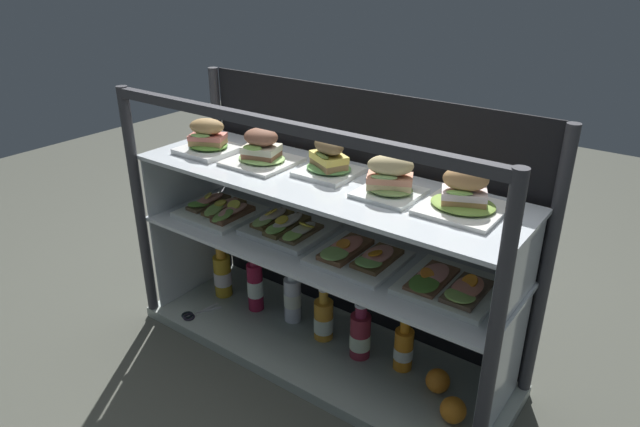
{
  "coord_description": "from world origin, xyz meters",
  "views": [
    {
      "loc": [
        0.96,
        -1.31,
        1.28
      ],
      "look_at": [
        0.0,
        0.0,
        0.54
      ],
      "focal_mm": 31.86,
      "sensor_mm": 36.0,
      "label": 1
    }
  ],
  "objects_px": {
    "plated_roll_sandwich_near_right_corner": "(208,140)",
    "open_sandwich_tray_right_of_center": "(359,255)",
    "juice_bottle_near_post": "(404,348)",
    "kitchen_scissors": "(192,315)",
    "plated_roll_sandwich_far_right": "(329,160)",
    "juice_bottle_front_right_end": "(360,335)",
    "open_sandwich_tray_mid_right": "(221,210)",
    "open_sandwich_tray_center": "(287,227)",
    "orange_fruit_beside_bottles": "(438,381)",
    "plated_roll_sandwich_mid_right": "(261,151)",
    "juice_bottle_front_left_end": "(223,274)",
    "juice_bottle_back_right": "(293,297)",
    "juice_bottle_tucked_behind": "(324,319)",
    "plated_roll_sandwich_mid_left": "(390,180)",
    "orange_fruit_near_left_post": "(453,410)",
    "open_sandwich_tray_far_right": "(449,285)",
    "plated_roll_sandwich_left_of_center": "(464,196)",
    "juice_bottle_front_fourth": "(255,285)"
  },
  "relations": [
    {
      "from": "open_sandwich_tray_center",
      "to": "open_sandwich_tray_mid_right",
      "type": "bearing_deg",
      "value": -173.56
    },
    {
      "from": "plated_roll_sandwich_mid_right",
      "to": "open_sandwich_tray_right_of_center",
      "type": "bearing_deg",
      "value": -0.12
    },
    {
      "from": "plated_roll_sandwich_far_right",
      "to": "juice_bottle_near_post",
      "type": "xyz_separation_m",
      "value": [
        0.29,
        0.01,
        -0.59
      ]
    },
    {
      "from": "juice_bottle_back_right",
      "to": "juice_bottle_tucked_behind",
      "type": "height_order",
      "value": "juice_bottle_back_right"
    },
    {
      "from": "juice_bottle_front_left_end",
      "to": "juice_bottle_front_right_end",
      "type": "relative_size",
      "value": 1.06
    },
    {
      "from": "plated_roll_sandwich_left_of_center",
      "to": "orange_fruit_beside_bottles",
      "type": "relative_size",
      "value": 2.76
    },
    {
      "from": "plated_roll_sandwich_mid_right",
      "to": "plated_roll_sandwich_mid_left",
      "type": "distance_m",
      "value": 0.47
    },
    {
      "from": "open_sandwich_tray_right_of_center",
      "to": "open_sandwich_tray_far_right",
      "type": "height_order",
      "value": "open_sandwich_tray_far_right"
    },
    {
      "from": "orange_fruit_beside_bottles",
      "to": "plated_roll_sandwich_mid_right",
      "type": "bearing_deg",
      "value": -177.72
    },
    {
      "from": "juice_bottle_front_right_end",
      "to": "kitchen_scissors",
      "type": "xyz_separation_m",
      "value": [
        -0.63,
        -0.18,
        -0.08
      ]
    },
    {
      "from": "juice_bottle_front_left_end",
      "to": "juice_bottle_tucked_behind",
      "type": "bearing_deg",
      "value": 1.14
    },
    {
      "from": "plated_roll_sandwich_mid_left",
      "to": "open_sandwich_tray_mid_right",
      "type": "xyz_separation_m",
      "value": [
        -0.67,
        -0.03,
        -0.26
      ]
    },
    {
      "from": "plated_roll_sandwich_near_right_corner",
      "to": "juice_bottle_near_post",
      "type": "height_order",
      "value": "plated_roll_sandwich_near_right_corner"
    },
    {
      "from": "plated_roll_sandwich_near_right_corner",
      "to": "juice_bottle_tucked_behind",
      "type": "bearing_deg",
      "value": 7.3
    },
    {
      "from": "plated_roll_sandwich_near_right_corner",
      "to": "open_sandwich_tray_mid_right",
      "type": "relative_size",
      "value": 0.69
    },
    {
      "from": "plated_roll_sandwich_near_right_corner",
      "to": "open_sandwich_tray_right_of_center",
      "type": "bearing_deg",
      "value": 1.82
    },
    {
      "from": "plated_roll_sandwich_far_right",
      "to": "juice_bottle_near_post",
      "type": "bearing_deg",
      "value": 2.37
    },
    {
      "from": "juice_bottle_near_post",
      "to": "kitchen_scissors",
      "type": "distance_m",
      "value": 0.81
    },
    {
      "from": "orange_fruit_near_left_post",
      "to": "juice_bottle_near_post",
      "type": "bearing_deg",
      "value": 152.37
    },
    {
      "from": "juice_bottle_front_fourth",
      "to": "orange_fruit_near_left_post",
      "type": "height_order",
      "value": "juice_bottle_front_fourth"
    },
    {
      "from": "plated_roll_sandwich_far_right",
      "to": "juice_bottle_front_right_end",
      "type": "xyz_separation_m",
      "value": [
        0.15,
        -0.02,
        -0.58
      ]
    },
    {
      "from": "plated_roll_sandwich_mid_left",
      "to": "juice_bottle_front_right_end",
      "type": "bearing_deg",
      "value": 170.75
    },
    {
      "from": "plated_roll_sandwich_near_right_corner",
      "to": "kitchen_scissors",
      "type": "distance_m",
      "value": 0.67
    },
    {
      "from": "juice_bottle_front_right_end",
      "to": "open_sandwich_tray_mid_right",
      "type": "bearing_deg",
      "value": -175.94
    },
    {
      "from": "plated_roll_sandwich_mid_right",
      "to": "orange_fruit_beside_bottles",
      "type": "height_order",
      "value": "plated_roll_sandwich_mid_right"
    },
    {
      "from": "juice_bottle_back_right",
      "to": "juice_bottle_front_right_end",
      "type": "relative_size",
      "value": 1.11
    },
    {
      "from": "juice_bottle_front_fourth",
      "to": "juice_bottle_front_left_end",
      "type": "bearing_deg",
      "value": -179.3
    },
    {
      "from": "juice_bottle_front_fourth",
      "to": "orange_fruit_near_left_post",
      "type": "bearing_deg",
      "value": -6.1
    },
    {
      "from": "plated_roll_sandwich_far_right",
      "to": "open_sandwich_tray_right_of_center",
      "type": "relative_size",
      "value": 0.66
    },
    {
      "from": "open_sandwich_tray_mid_right",
      "to": "juice_bottle_near_post",
      "type": "distance_m",
      "value": 0.8
    },
    {
      "from": "plated_roll_sandwich_left_of_center",
      "to": "juice_bottle_front_left_end",
      "type": "xyz_separation_m",
      "value": [
        -0.94,
        -0.01,
        -0.57
      ]
    },
    {
      "from": "juice_bottle_near_post",
      "to": "juice_bottle_front_right_end",
      "type": "bearing_deg",
      "value": -167.89
    },
    {
      "from": "open_sandwich_tray_mid_right",
      "to": "kitchen_scissors",
      "type": "bearing_deg",
      "value": -111.09
    },
    {
      "from": "open_sandwich_tray_center",
      "to": "open_sandwich_tray_right_of_center",
      "type": "relative_size",
      "value": 1.0
    },
    {
      "from": "plated_roll_sandwich_mid_right",
      "to": "open_sandwich_tray_far_right",
      "type": "xyz_separation_m",
      "value": [
        0.68,
        0.0,
        -0.26
      ]
    },
    {
      "from": "plated_roll_sandwich_mid_right",
      "to": "plated_roll_sandwich_mid_left",
      "type": "xyz_separation_m",
      "value": [
        0.47,
        0.01,
        0.0
      ]
    },
    {
      "from": "plated_roll_sandwich_mid_left",
      "to": "open_sandwich_tray_far_right",
      "type": "distance_m",
      "value": 0.34
    },
    {
      "from": "juice_bottle_front_right_end",
      "to": "juice_bottle_near_post",
      "type": "distance_m",
      "value": 0.15
    },
    {
      "from": "open_sandwich_tray_far_right",
      "to": "juice_bottle_near_post",
      "type": "relative_size",
      "value": 1.36
    },
    {
      "from": "open_sandwich_tray_mid_right",
      "to": "juice_bottle_tucked_behind",
      "type": "xyz_separation_m",
      "value": [
        0.42,
        0.05,
        -0.33
      ]
    },
    {
      "from": "orange_fruit_beside_bottles",
      "to": "juice_bottle_near_post",
      "type": "bearing_deg",
      "value": 166.57
    },
    {
      "from": "open_sandwich_tray_far_right",
      "to": "juice_bottle_back_right",
      "type": "height_order",
      "value": "open_sandwich_tray_far_right"
    },
    {
      "from": "juice_bottle_back_right",
      "to": "juice_bottle_front_right_end",
      "type": "xyz_separation_m",
      "value": [
        0.31,
        -0.03,
        -0.01
      ]
    },
    {
      "from": "open_sandwich_tray_center",
      "to": "orange_fruit_beside_bottles",
      "type": "xyz_separation_m",
      "value": [
        0.59,
        0.01,
        -0.37
      ]
    },
    {
      "from": "plated_roll_sandwich_mid_right",
      "to": "kitchen_scissors",
      "type": "height_order",
      "value": "plated_roll_sandwich_mid_right"
    },
    {
      "from": "open_sandwich_tray_center",
      "to": "juice_bottle_front_right_end",
      "type": "xyz_separation_m",
      "value": [
        0.3,
        0.01,
        -0.32
      ]
    },
    {
      "from": "orange_fruit_near_left_post",
      "to": "open_sandwich_tray_mid_right",
      "type": "bearing_deg",
      "value": 177.12
    },
    {
      "from": "kitchen_scissors",
      "to": "juice_bottle_front_left_end",
      "type": "bearing_deg",
      "value": 93.04
    },
    {
      "from": "plated_roll_sandwich_mid_left",
      "to": "juice_bottle_front_right_end",
      "type": "xyz_separation_m",
      "value": [
        -0.09,
        0.01,
        -0.58
      ]
    },
    {
      "from": "orange_fruit_near_left_post",
      "to": "juice_bottle_tucked_behind",
      "type": "bearing_deg",
      "value": 169.59
    }
  ]
}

